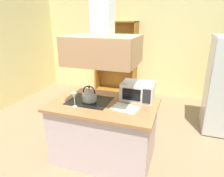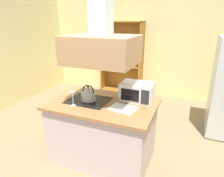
{
  "view_description": "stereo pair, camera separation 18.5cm",
  "coord_description": "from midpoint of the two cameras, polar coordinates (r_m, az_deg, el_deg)",
  "views": [
    {
      "loc": [
        0.9,
        -2.51,
        2.04
      ],
      "look_at": [
        -0.07,
        0.28,
        1.0
      ],
      "focal_mm": 32.45,
      "sensor_mm": 36.0,
      "label": 1
    },
    {
      "loc": [
        1.08,
        -2.44,
        2.04
      ],
      "look_at": [
        -0.07,
        0.28,
        1.0
      ],
      "focal_mm": 32.45,
      "sensor_mm": 36.0,
      "label": 2
    }
  ],
  "objects": [
    {
      "name": "range_hood",
      "position": [
        2.64,
        -4.62,
        13.21
      ],
      "size": [
        0.9,
        0.7,
        1.23
      ],
      "color": "#AD7E55"
    },
    {
      "name": "kettle",
      "position": [
        2.92,
        -8.24,
        -1.74
      ],
      "size": [
        0.21,
        0.21,
        0.23
      ],
      "color": "#BBC0BA",
      "rests_on": "kitchen_island"
    },
    {
      "name": "wine_glass_on_counter",
      "position": [
        2.75,
        -12.49,
        -2.15
      ],
      "size": [
        0.08,
        0.08,
        0.21
      ],
      "color": "silver",
      "rests_on": "kitchen_island"
    },
    {
      "name": "ground_plane",
      "position": [
        3.35,
        -2.19,
        -18.07
      ],
      "size": [
        7.8,
        7.8,
        0.0
      ],
      "primitive_type": "plane",
      "color": "#886C4D"
    },
    {
      "name": "microwave",
      "position": [
        2.94,
        5.54,
        -0.76
      ],
      "size": [
        0.46,
        0.35,
        0.26
      ],
      "color": "silver",
      "rests_on": "kitchen_island"
    },
    {
      "name": "dish_cabinet",
      "position": [
        5.68,
        0.23,
        7.44
      ],
      "size": [
        1.14,
        0.4,
        1.96
      ],
      "color": "#956021",
      "rests_on": "ground"
    },
    {
      "name": "cutting_board",
      "position": [
        2.68,
        1.8,
        -5.55
      ],
      "size": [
        0.37,
        0.29,
        0.02
      ],
      "primitive_type": "cube",
      "rotation": [
        0.0,
        0.0,
        -0.15
      ],
      "color": "white",
      "rests_on": "kitchen_island"
    },
    {
      "name": "kitchen_island",
      "position": [
        3.07,
        -3.96,
        -11.77
      ],
      "size": [
        1.49,
        0.97,
        0.9
      ],
      "color": "#C1AAAD",
      "rests_on": "ground"
    },
    {
      "name": "wall_back",
      "position": [
        5.61,
        9.07,
        12.06
      ],
      "size": [
        6.0,
        0.12,
        2.7
      ],
      "primitive_type": "cube",
      "color": "beige",
      "rests_on": "ground"
    }
  ]
}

